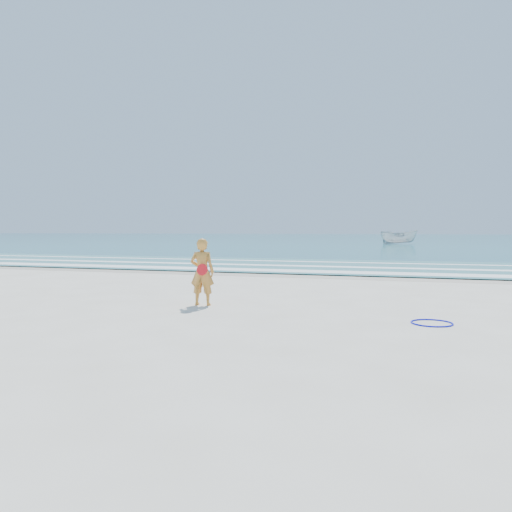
% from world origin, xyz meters
% --- Properties ---
extents(ground, '(400.00, 400.00, 0.00)m').
position_xyz_m(ground, '(0.00, 0.00, 0.00)').
color(ground, silver).
rests_on(ground, ground).
extents(wet_sand, '(400.00, 2.40, 0.00)m').
position_xyz_m(wet_sand, '(0.00, 9.00, 0.00)').
color(wet_sand, '#B2A893').
rests_on(wet_sand, ground).
extents(ocean, '(400.00, 190.00, 0.04)m').
position_xyz_m(ocean, '(0.00, 105.00, 0.02)').
color(ocean, '#19727F').
rests_on(ocean, ground).
extents(shallow, '(400.00, 10.00, 0.01)m').
position_xyz_m(shallow, '(0.00, 14.00, 0.04)').
color(shallow, '#59B7AD').
rests_on(shallow, ocean).
extents(foam_near, '(400.00, 1.40, 0.01)m').
position_xyz_m(foam_near, '(0.00, 10.30, 0.05)').
color(foam_near, white).
rests_on(foam_near, shallow).
extents(foam_mid, '(400.00, 0.90, 0.01)m').
position_xyz_m(foam_mid, '(0.00, 13.20, 0.05)').
color(foam_mid, white).
rests_on(foam_mid, shallow).
extents(foam_far, '(400.00, 0.60, 0.01)m').
position_xyz_m(foam_far, '(0.00, 16.50, 0.05)').
color(foam_far, white).
rests_on(foam_far, shallow).
extents(hoop, '(0.94, 0.94, 0.03)m').
position_xyz_m(hoop, '(4.77, -0.18, 0.01)').
color(hoop, '#0C11DD').
rests_on(hoop, ground).
extents(boat, '(4.89, 3.14, 1.77)m').
position_xyz_m(boat, '(2.37, 53.46, 0.92)').
color(boat, silver).
rests_on(boat, ocean).
extents(woman, '(0.62, 0.45, 1.58)m').
position_xyz_m(woman, '(-0.33, 0.62, 0.79)').
color(woman, orange).
rests_on(woman, ground).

